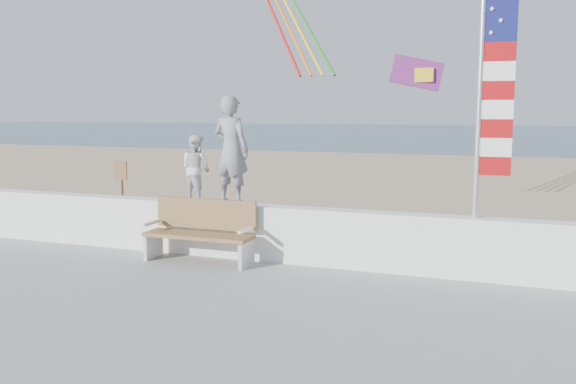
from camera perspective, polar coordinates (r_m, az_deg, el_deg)
name	(u,v)px	position (r m, az deg, el deg)	size (l,w,h in m)	color
ground	(227,308)	(8.31, -5.75, -10.77)	(220.00, 220.00, 0.00)	#305060
sand	(374,207)	(16.64, 8.07, -1.37)	(90.00, 40.00, 0.08)	tan
seawall	(281,234)	(9.92, -0.68, -3.93)	(30.00, 0.35, 0.90)	white
adult	(231,150)	(10.09, -5.34, 3.93)	(0.65, 0.43, 1.78)	gray
child	(196,168)	(10.41, -8.60, 2.20)	(0.55, 0.43, 1.14)	silver
bench	(201,230)	(10.00, -8.14, -3.56)	(1.80, 0.57, 1.00)	olive
flag	(490,83)	(9.07, 18.34, 9.63)	(0.50, 0.08, 3.50)	silver
parafoil_kite	(418,73)	(12.00, 12.06, 10.81)	(1.05, 0.43, 0.70)	red
sign	(122,188)	(13.74, -15.31, 0.36)	(0.32, 0.07, 1.46)	olive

